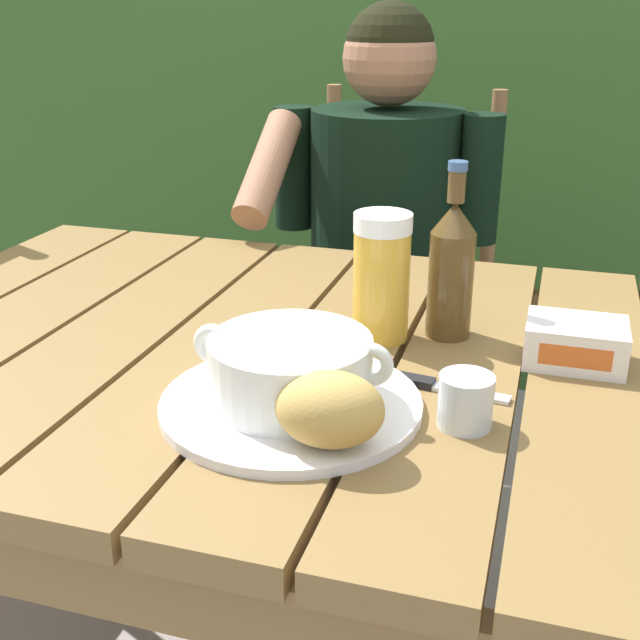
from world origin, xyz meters
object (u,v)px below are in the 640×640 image
(beer_glass, at_px, (381,277))
(butter_tub, at_px, (575,343))
(soup_bowl, at_px, (290,368))
(person_eating, at_px, (378,242))
(water_glass_small, at_px, (466,401))
(table_knife, at_px, (432,385))
(beer_bottle, at_px, (451,267))
(chair_near_diner, at_px, (395,303))
(serving_plate, at_px, (291,403))
(bread_roll, at_px, (330,409))

(beer_glass, bearing_deg, butter_tub, -1.94)
(soup_bowl, distance_m, butter_tub, 0.38)
(person_eating, xyz_separation_m, water_glass_small, (0.29, -0.83, 0.08))
(water_glass_small, bearing_deg, butter_tub, 60.87)
(butter_tub, height_order, table_knife, butter_tub)
(soup_bowl, xyz_separation_m, beer_bottle, (0.14, 0.27, 0.05))
(butter_tub, distance_m, table_knife, 0.20)
(chair_near_diner, distance_m, table_knife, 1.02)
(person_eating, distance_m, soup_bowl, 0.86)
(serving_plate, bearing_deg, bread_roll, -49.40)
(person_eating, distance_m, serving_plate, 0.86)
(person_eating, xyz_separation_m, table_knife, (0.24, -0.75, 0.06))
(bread_roll, height_order, beer_glass, beer_glass)
(person_eating, height_order, water_glass_small, person_eating)
(beer_glass, bearing_deg, serving_plate, -102.40)
(beer_bottle, bearing_deg, water_glass_small, -77.45)
(table_knife, bearing_deg, water_glass_small, -58.34)
(beer_bottle, bearing_deg, bread_roll, -101.22)
(person_eating, height_order, beer_bottle, person_eating)
(beer_glass, xyz_separation_m, water_glass_small, (0.14, -0.21, -0.06))
(beer_bottle, relative_size, table_knife, 1.54)
(table_knife, bearing_deg, beer_bottle, 92.21)
(water_glass_small, bearing_deg, beer_bottle, 102.55)
(soup_bowl, distance_m, water_glass_small, 0.20)
(beer_glass, height_order, butter_tub, beer_glass)
(butter_tub, bearing_deg, serving_plate, -144.19)
(beer_bottle, bearing_deg, chair_near_diner, 106.25)
(chair_near_diner, height_order, bread_roll, chair_near_diner)
(serving_plate, bearing_deg, table_knife, 33.91)
(soup_bowl, xyz_separation_m, butter_tub, (0.31, 0.22, -0.02))
(soup_bowl, bearing_deg, bread_roll, -49.40)
(water_glass_small, height_order, butter_tub, water_glass_small)
(bread_roll, xyz_separation_m, beer_glass, (-0.02, 0.31, 0.04))
(chair_near_diner, distance_m, person_eating, 0.29)
(bread_roll, bearing_deg, beer_bottle, 78.78)
(person_eating, relative_size, beer_glass, 6.76)
(soup_bowl, bearing_deg, table_knife, 33.91)
(bread_roll, bearing_deg, table_knife, 67.08)
(person_eating, relative_size, water_glass_small, 19.62)
(chair_near_diner, distance_m, bread_roll, 1.19)
(butter_tub, bearing_deg, beer_bottle, 164.96)
(person_eating, relative_size, soup_bowl, 5.05)
(person_eating, distance_m, beer_glass, 0.65)
(bread_roll, relative_size, beer_bottle, 0.50)
(butter_tub, bearing_deg, person_eating, 122.39)
(beer_bottle, bearing_deg, butter_tub, -15.04)
(soup_bowl, xyz_separation_m, beer_glass, (0.05, 0.23, 0.04))
(person_eating, bearing_deg, chair_near_diner, 89.14)
(chair_near_diner, xyz_separation_m, table_knife, (0.24, -0.95, 0.27))
(soup_bowl, bearing_deg, serving_plate, 0.00)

